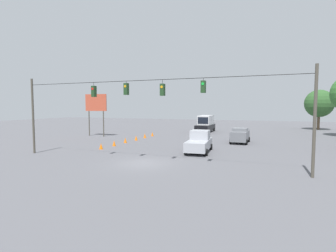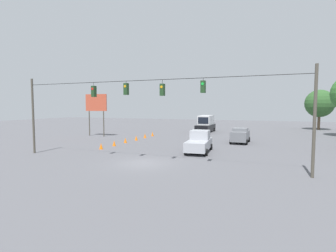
# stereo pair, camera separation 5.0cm
# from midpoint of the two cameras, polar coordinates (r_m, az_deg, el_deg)

# --- Properties ---
(ground_plane) EXTENTS (140.00, 140.00, 0.00)m
(ground_plane) POSITION_cam_midpoint_polar(r_m,az_deg,el_deg) (21.20, -5.53, -8.09)
(ground_plane) COLOR #56565B
(overhead_signal_span) EXTENTS (24.17, 0.38, 7.18)m
(overhead_signal_span) POSITION_cam_midpoint_polar(r_m,az_deg,el_deg) (20.95, -5.41, 4.56)
(overhead_signal_span) COLOR #4C473D
(overhead_signal_span) RESTS_ON ground_plane
(sedan_grey_oncoming_far) EXTENTS (2.17, 4.32, 1.86)m
(sedan_grey_oncoming_far) POSITION_cam_midpoint_polar(r_m,az_deg,el_deg) (33.84, 15.38, -1.93)
(sedan_grey_oncoming_far) COLOR slate
(sedan_grey_oncoming_far) RESTS_ON ground_plane
(pickup_truck_silver_crossing_near) EXTENTS (2.57, 5.57, 2.12)m
(pickup_truck_silver_crossing_near) POSITION_cam_midpoint_polar(r_m,az_deg,el_deg) (26.39, 6.76, -3.50)
(pickup_truck_silver_crossing_near) COLOR #A8AAB2
(pickup_truck_silver_crossing_near) RESTS_ON ground_plane
(box_truck_black_withflow_deep) EXTENTS (2.54, 6.19, 2.95)m
(box_truck_black_withflow_deep) POSITION_cam_midpoint_polar(r_m,az_deg,el_deg) (47.05, 8.14, 0.47)
(box_truck_black_withflow_deep) COLOR black
(box_truck_black_withflow_deep) RESTS_ON ground_plane
(traffic_cone_nearest) EXTENTS (0.40, 0.40, 0.65)m
(traffic_cone_nearest) POSITION_cam_midpoint_polar(r_m,az_deg,el_deg) (28.78, -14.43, -4.27)
(traffic_cone_nearest) COLOR orange
(traffic_cone_nearest) RESTS_ON ground_plane
(traffic_cone_second) EXTENTS (0.40, 0.40, 0.65)m
(traffic_cone_second) POSITION_cam_midpoint_polar(r_m,az_deg,el_deg) (30.73, -11.70, -3.69)
(traffic_cone_second) COLOR orange
(traffic_cone_second) RESTS_ON ground_plane
(traffic_cone_third) EXTENTS (0.40, 0.40, 0.65)m
(traffic_cone_third) POSITION_cam_midpoint_polar(r_m,az_deg,el_deg) (33.12, -9.33, -3.08)
(traffic_cone_third) COLOR orange
(traffic_cone_third) RESTS_ON ground_plane
(traffic_cone_fourth) EXTENTS (0.40, 0.40, 0.65)m
(traffic_cone_fourth) POSITION_cam_midpoint_polar(r_m,az_deg,el_deg) (35.32, -7.00, -2.60)
(traffic_cone_fourth) COLOR orange
(traffic_cone_fourth) RESTS_ON ground_plane
(traffic_cone_fifth) EXTENTS (0.40, 0.40, 0.65)m
(traffic_cone_fifth) POSITION_cam_midpoint_polar(r_m,az_deg,el_deg) (37.90, -5.09, -2.12)
(traffic_cone_fifth) COLOR orange
(traffic_cone_fifth) RESTS_ON ground_plane
(traffic_cone_farthest) EXTENTS (0.40, 0.40, 0.65)m
(traffic_cone_farthest) POSITION_cam_midpoint_polar(r_m,az_deg,el_deg) (40.09, -3.47, -1.76)
(traffic_cone_farthest) COLOR orange
(traffic_cone_farthest) RESTS_ON ground_plane
(roadside_billboard) EXTENTS (3.79, 0.16, 6.41)m
(roadside_billboard) POSITION_cam_midpoint_polar(r_m,az_deg,el_deg) (41.43, -15.45, 4.30)
(roadside_billboard) COLOR #4C473D
(roadside_billboard) RESTS_ON ground_plane
(tree_horizon_left) EXTENTS (5.33, 5.33, 7.80)m
(tree_horizon_left) POSITION_cam_midpoint_polar(r_m,az_deg,el_deg) (58.76, 30.03, 4.26)
(tree_horizon_left) COLOR brown
(tree_horizon_left) RESTS_ON ground_plane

